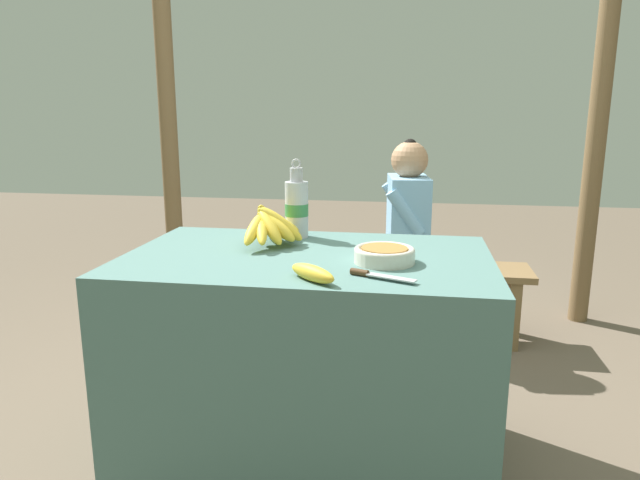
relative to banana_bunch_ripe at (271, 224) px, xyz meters
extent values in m
plane|color=brown|center=(0.15, -0.12, -0.83)|extent=(12.00, 12.00, 0.00)
cube|color=#4C706B|center=(0.15, -0.12, -0.45)|extent=(1.21, 0.75, 0.76)
sphere|color=#4C381E|center=(-0.04, -0.01, 0.00)|extent=(0.06, 0.06, 0.06)
ellipsoid|color=gold|center=(-0.04, -0.07, 0.00)|extent=(0.06, 0.18, 0.12)
ellipsoid|color=gold|center=(-0.02, -0.07, -0.01)|extent=(0.09, 0.18, 0.10)
ellipsoid|color=gold|center=(0.01, -0.05, 0.00)|extent=(0.14, 0.14, 0.13)
ellipsoid|color=gold|center=(0.03, -0.03, 0.00)|extent=(0.18, 0.10, 0.13)
ellipsoid|color=gold|center=(0.04, -0.01, 0.00)|extent=(0.18, 0.05, 0.15)
ellipsoid|color=gold|center=(0.02, 0.02, 0.00)|extent=(0.17, 0.11, 0.11)
ellipsoid|color=gold|center=(0.01, 0.05, 0.00)|extent=(0.16, 0.18, 0.15)
ellipsoid|color=gold|center=(0.00, 0.06, 0.00)|extent=(0.14, 0.19, 0.13)
ellipsoid|color=gold|center=(-0.04, 0.07, 0.01)|extent=(0.06, 0.19, 0.16)
cylinder|color=silver|center=(0.41, -0.18, -0.05)|extent=(0.19, 0.19, 0.04)
torus|color=silver|center=(0.41, -0.18, -0.03)|extent=(0.19, 0.19, 0.02)
cylinder|color=olive|center=(0.41, -0.18, -0.03)|extent=(0.15, 0.15, 0.01)
cylinder|color=silver|center=(0.06, 0.14, 0.03)|extent=(0.09, 0.09, 0.21)
cylinder|color=#38844C|center=(0.06, 0.14, 0.03)|extent=(0.09, 0.09, 0.05)
cylinder|color=#ADADB2|center=(0.06, 0.14, 0.16)|extent=(0.05, 0.05, 0.05)
torus|color=#ADADB2|center=(0.06, 0.14, 0.20)|extent=(0.04, 0.01, 0.04)
ellipsoid|color=gold|center=(0.22, -0.42, -0.05)|extent=(0.17, 0.15, 0.05)
cube|color=#BCBCC1|center=(0.44, -0.38, -0.06)|extent=(0.15, 0.08, 0.00)
cylinder|color=#472D19|center=(0.35, -0.34, -0.06)|extent=(0.06, 0.04, 0.02)
cube|color=brown|center=(0.23, 1.11, -0.45)|extent=(1.80, 0.32, 0.04)
cube|color=brown|center=(-0.57, 0.99, -0.65)|extent=(0.06, 0.06, 0.37)
cube|color=brown|center=(1.04, 0.99, -0.65)|extent=(0.06, 0.06, 0.37)
cube|color=brown|center=(-0.57, 1.23, -0.65)|extent=(0.06, 0.06, 0.37)
cube|color=brown|center=(1.04, 1.23, -0.65)|extent=(0.06, 0.06, 0.37)
cylinder|color=#564C60|center=(0.23, 0.95, -0.63)|extent=(0.09, 0.09, 0.40)
cylinder|color=#564C60|center=(0.35, 0.97, -0.42)|extent=(0.31, 0.12, 0.09)
cylinder|color=#564C60|center=(0.21, 1.14, -0.63)|extent=(0.09, 0.09, 0.40)
cylinder|color=#564C60|center=(0.33, 1.15, -0.42)|extent=(0.31, 0.12, 0.09)
cube|color=#84B7E0|center=(0.47, 1.07, -0.18)|extent=(0.24, 0.36, 0.49)
cylinder|color=#84B7E0|center=(0.46, 0.91, -0.10)|extent=(0.21, 0.09, 0.25)
cylinder|color=#84B7E0|center=(0.42, 1.23, -0.10)|extent=(0.21, 0.09, 0.25)
sphere|color=tan|center=(0.47, 1.07, 0.15)|extent=(0.19, 0.19, 0.19)
sphere|color=black|center=(0.47, 1.07, 0.22)|extent=(0.07, 0.07, 0.07)
sphere|color=#4C381E|center=(-0.26, 1.11, -0.36)|extent=(0.06, 0.06, 0.06)
ellipsoid|color=olive|center=(-0.24, 1.04, -0.36)|extent=(0.10, 0.18, 0.13)
ellipsoid|color=olive|center=(-0.21, 1.07, -0.37)|extent=(0.17, 0.13, 0.12)
ellipsoid|color=olive|center=(-0.21, 1.11, -0.36)|extent=(0.14, 0.04, 0.12)
ellipsoid|color=olive|center=(-0.21, 1.15, -0.36)|extent=(0.17, 0.15, 0.10)
ellipsoid|color=olive|center=(-0.25, 1.16, -0.36)|extent=(0.07, 0.15, 0.12)
cylinder|color=brown|center=(-1.03, 1.51, 0.34)|extent=(0.11, 0.11, 2.35)
cylinder|color=brown|center=(1.50, 1.51, 0.34)|extent=(0.11, 0.11, 2.35)
camera|label=1|loc=(0.49, -1.93, 0.39)|focal=32.00mm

